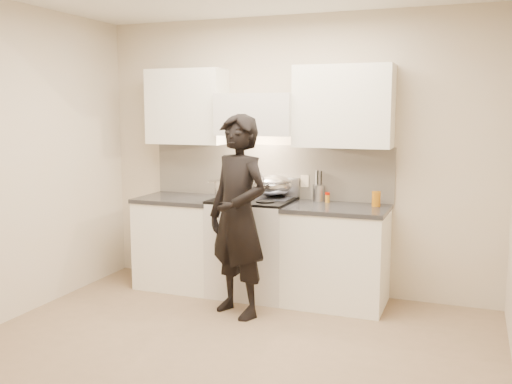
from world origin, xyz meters
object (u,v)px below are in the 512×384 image
(person, at_px, (238,216))
(wok, at_px, (272,185))
(utensil_crock, at_px, (318,192))
(stove, at_px, (253,246))
(counter_right, at_px, (337,255))

(person, bearing_deg, wok, 109.88)
(person, bearing_deg, utensil_crock, 83.65)
(utensil_crock, height_order, person, person)
(wok, bearing_deg, person, -94.93)
(utensil_crock, bearing_deg, stove, -157.26)
(stove, bearing_deg, utensil_crock, 22.74)
(wok, xyz_separation_m, utensil_crock, (0.44, 0.11, -0.06))
(utensil_crock, xyz_separation_m, person, (-0.50, -0.83, -0.13))
(wok, relative_size, utensil_crock, 1.71)
(stove, xyz_separation_m, utensil_crock, (0.58, 0.25, 0.54))
(counter_right, height_order, wok, wok)
(counter_right, height_order, person, person)
(stove, height_order, person, person)
(stove, bearing_deg, counter_right, 0.00)
(wok, xyz_separation_m, person, (-0.06, -0.72, -0.19))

